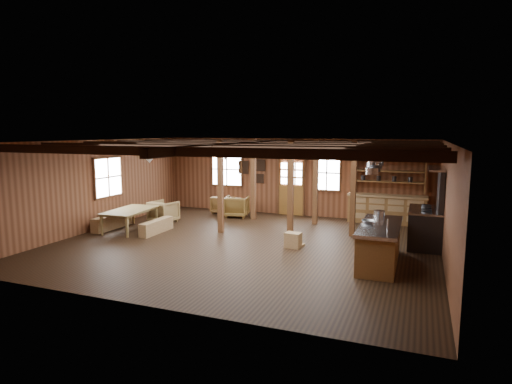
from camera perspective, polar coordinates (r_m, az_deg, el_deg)
room at (r=11.51m, az=-1.57°, el=-0.20°), size 10.04×9.04×2.84m
ceiling_joists at (r=11.56m, az=-1.25°, el=6.21°), size 9.80×8.82×0.18m
timber_posts at (r=13.27m, az=3.98°, el=0.89°), size 3.95×2.35×2.80m
back_door at (r=15.74m, az=4.72°, el=0.11°), size 1.02×0.08×2.15m
window_back_left at (r=16.59m, az=-3.90°, el=3.03°), size 1.32×0.06×1.32m
window_back_right at (r=15.35m, az=9.42°, el=2.53°), size 1.02×0.06×1.32m
window_left at (r=14.52m, az=-19.13°, el=1.88°), size 0.14×1.24×1.32m
notice_boards at (r=16.14m, az=-0.35°, el=3.05°), size 1.08×0.03×0.90m
back_counter at (r=14.94m, az=17.04°, el=-1.74°), size 2.55×0.60×2.45m
pendant_lamps at (r=13.32m, az=-8.89°, el=4.52°), size 1.86×2.36×0.66m
pot_rack at (r=10.83m, az=15.65°, el=3.66°), size 0.39×3.00×0.43m
kitchen_island at (r=10.35m, az=16.13°, el=-6.68°), size 0.89×2.50×1.20m
step_stool at (r=11.42m, az=4.97°, el=-6.41°), size 0.49×0.37×0.41m
commercial_range at (r=12.30m, az=21.91°, el=-3.69°), size 0.88×1.72×2.12m
dining_table at (r=13.84m, az=-16.26°, el=-3.61°), size 1.19×1.95×0.66m
bench_wall at (r=14.33m, az=-18.64°, el=-3.77°), size 0.30×1.60×0.44m
bench_aisle at (r=13.34m, az=-13.12°, el=-4.50°), size 0.27×1.44×0.40m
armchair_a at (r=15.40m, az=-2.60°, el=-1.96°), size 0.93×0.95×0.75m
armchair_b at (r=16.09m, az=-4.42°, el=-1.70°), size 0.80×0.82×0.66m
armchair_c at (r=14.78m, az=-12.21°, el=-2.57°), size 0.93×0.95×0.74m
counter_pot at (r=11.13m, az=16.09°, el=-2.79°), size 0.27×0.27×0.16m
bowl at (r=10.32m, az=14.68°, el=-3.82°), size 0.32×0.32×0.07m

